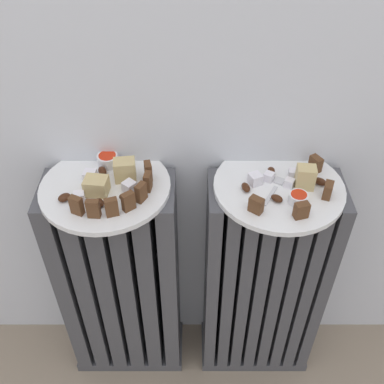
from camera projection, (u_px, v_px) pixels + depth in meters
radiator_left at (122, 285)px, 1.20m from camera, size 0.31×0.15×0.67m
radiator_right at (262, 284)px, 1.20m from camera, size 0.31×0.15×0.67m
plate_left at (105, 187)px, 0.97m from camera, size 0.28×0.28×0.01m
plate_right at (279, 187)px, 0.98m from camera, size 0.28×0.28×0.01m
dark_cake_slice_left_0 at (77, 206)px, 0.89m from camera, size 0.03×0.02×0.04m
dark_cake_slice_left_1 at (93, 209)px, 0.89m from camera, size 0.03×0.02×0.04m
dark_cake_slice_left_2 at (112, 207)px, 0.89m from camera, size 0.03×0.02×0.04m
dark_cake_slice_left_3 at (128, 202)px, 0.90m from camera, size 0.03×0.03×0.04m
dark_cake_slice_left_4 at (141, 192)px, 0.92m from camera, size 0.02×0.03×0.04m
dark_cake_slice_left_5 at (148, 182)px, 0.95m from camera, size 0.02×0.03×0.04m
dark_cake_slice_left_6 at (148, 171)px, 0.97m from camera, size 0.02×0.03×0.04m
marble_cake_slice_left_0 at (96, 186)px, 0.94m from camera, size 0.05×0.04×0.04m
marble_cake_slice_left_1 at (125, 170)px, 0.97m from camera, size 0.05×0.04×0.05m
turkish_delight_left_0 at (129, 187)px, 0.95m from camera, size 0.03×0.03×0.02m
turkish_delight_left_1 at (90, 177)px, 0.97m from camera, size 0.03×0.03×0.03m
turkish_delight_left_2 at (119, 163)px, 1.01m from camera, size 0.02×0.02×0.02m
turkish_delight_left_3 at (79, 197)px, 0.93m from camera, size 0.03×0.03×0.02m
medjool_date_left_0 at (126, 197)px, 0.93m from camera, size 0.03×0.02×0.02m
medjool_date_left_1 at (64, 198)px, 0.93m from camera, size 0.03×0.03×0.01m
medjool_date_left_2 at (102, 171)px, 0.99m from camera, size 0.03×0.03×0.02m
medjool_date_left_3 at (99, 203)px, 0.92m from camera, size 0.03×0.03×0.02m
jam_bowl_left at (108, 160)px, 1.01m from camera, size 0.05×0.05×0.03m
dark_cake_slice_right_0 at (256, 205)px, 0.90m from camera, size 0.03×0.03×0.03m
dark_cake_slice_right_1 at (301, 210)px, 0.89m from camera, size 0.03×0.02×0.03m
dark_cake_slice_right_2 at (328, 190)px, 0.93m from camera, size 0.03×0.03×0.03m
dark_cake_slice_right_3 at (315, 163)px, 1.00m from camera, size 0.03×0.03×0.03m
marble_cake_slice_right_0 at (305, 177)px, 0.95m from camera, size 0.04×0.03×0.05m
turkish_delight_right_0 at (293, 173)px, 0.99m from camera, size 0.02×0.02×0.02m
turkish_delight_right_1 at (269, 177)px, 0.98m from camera, size 0.03×0.03×0.02m
turkish_delight_right_2 at (255, 179)px, 0.97m from camera, size 0.03×0.03×0.02m
turkish_delight_right_3 at (289, 183)px, 0.96m from camera, size 0.03×0.03×0.02m
medjool_date_right_0 at (277, 198)px, 0.93m from camera, size 0.03×0.03×0.01m
medjool_date_right_1 at (320, 181)px, 0.97m from camera, size 0.03×0.03×0.02m
medjool_date_right_2 at (271, 171)px, 1.00m from camera, size 0.02×0.03×0.01m
medjool_date_right_3 at (246, 187)px, 0.96m from camera, size 0.02×0.03×0.01m
jam_bowl_right at (298, 197)px, 0.92m from camera, size 0.04×0.04×0.02m
fork at (274, 189)px, 0.96m from camera, size 0.06×0.09×0.00m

